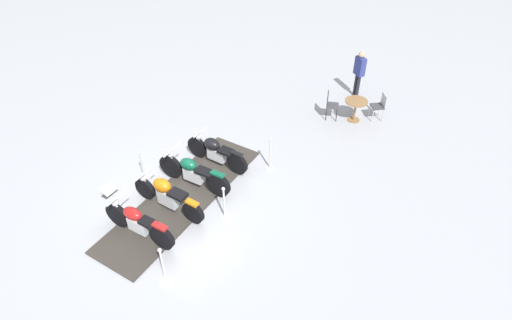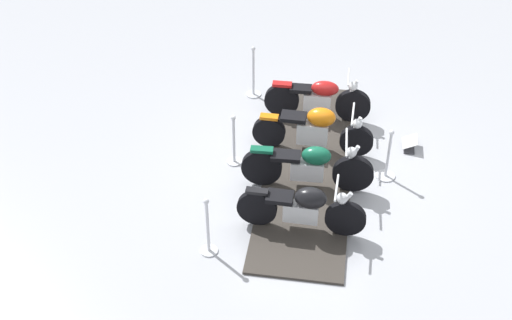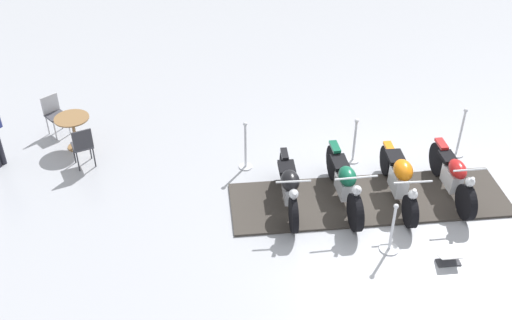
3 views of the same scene
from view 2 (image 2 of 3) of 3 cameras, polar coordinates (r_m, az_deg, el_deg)
ground_plane at (r=12.59m, az=4.38°, el=-0.75°), size 80.00×80.00×0.00m
display_platform at (r=12.58m, az=4.39°, el=-0.67°), size 5.52×2.03×0.05m
motorcycle_black at (r=11.04m, az=3.97°, el=-3.89°), size 0.63×2.09×0.97m
motorcycle_forest at (r=11.86m, az=4.41°, el=-0.46°), size 0.78×2.28×1.03m
motorcycle_copper at (r=12.69m, az=4.89°, el=2.58°), size 0.71×2.25×0.93m
motorcycle_maroon at (r=13.59m, az=5.22°, el=5.09°), size 0.63×2.09×1.00m
stanchion_left_rear at (r=14.36m, az=-0.22°, el=6.70°), size 0.32×0.32×1.14m
stanchion_left_front at (r=10.78m, az=-3.99°, el=-6.03°), size 0.28×0.28×1.11m
stanchion_right_mid at (r=12.42m, az=10.79°, el=-0.25°), size 0.35×0.35×1.03m
stanchion_left_mid at (r=12.49m, az=-1.83°, el=1.17°), size 0.28×0.28×1.04m
info_placard at (r=13.33m, az=12.56°, el=1.25°), size 0.43×0.30×0.23m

